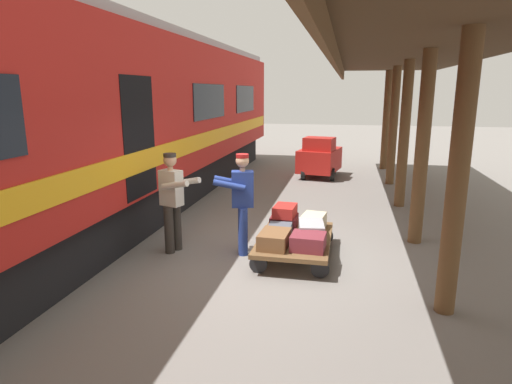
{
  "coord_description": "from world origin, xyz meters",
  "views": [
    {
      "loc": [
        -1.14,
        6.7,
        2.7
      ],
      "look_at": [
        0.23,
        0.16,
        1.15
      ],
      "focal_mm": 30.58,
      "sensor_mm": 36.0,
      "label": 1
    }
  ],
  "objects_px": {
    "suitcase_burgundy_valise": "(308,242)",
    "porter_in_overalls": "(241,200)",
    "suitcase_red_plastic": "(285,211)",
    "suitcase_brown_leather": "(274,239)",
    "suitcase_cream_canvas": "(314,221)",
    "suitcase_slate_roller": "(280,231)",
    "porter_by_door": "(173,199)",
    "train_car": "(59,129)",
    "suitcase_maroon_trunk": "(284,221)",
    "baggage_tug": "(319,158)",
    "suitcase_gray_aluminum": "(311,230)",
    "luggage_cart": "(295,240)"
  },
  "relations": [
    {
      "from": "train_car",
      "to": "baggage_tug",
      "type": "distance_m",
      "value": 8.37
    },
    {
      "from": "porter_by_door",
      "to": "train_car",
      "type": "bearing_deg",
      "value": -0.92
    },
    {
      "from": "suitcase_gray_aluminum",
      "to": "suitcase_maroon_trunk",
      "type": "relative_size",
      "value": 1.23
    },
    {
      "from": "suitcase_brown_leather",
      "to": "suitcase_cream_canvas",
      "type": "relative_size",
      "value": 1.28
    },
    {
      "from": "suitcase_red_plastic",
      "to": "porter_in_overalls",
      "type": "height_order",
      "value": "porter_in_overalls"
    },
    {
      "from": "train_car",
      "to": "suitcase_maroon_trunk",
      "type": "xyz_separation_m",
      "value": [
        -3.85,
        -0.67,
        -1.61
      ]
    },
    {
      "from": "porter_in_overalls",
      "to": "porter_by_door",
      "type": "xyz_separation_m",
      "value": [
        1.15,
        0.17,
        0.0
      ]
    },
    {
      "from": "luggage_cart",
      "to": "suitcase_slate_roller",
      "type": "height_order",
      "value": "suitcase_slate_roller"
    },
    {
      "from": "suitcase_red_plastic",
      "to": "suitcase_brown_leather",
      "type": "bearing_deg",
      "value": 89.26
    },
    {
      "from": "suitcase_cream_canvas",
      "to": "baggage_tug",
      "type": "relative_size",
      "value": 0.25
    },
    {
      "from": "suitcase_cream_canvas",
      "to": "baggage_tug",
      "type": "distance_m",
      "value": 6.54
    },
    {
      "from": "train_car",
      "to": "suitcase_maroon_trunk",
      "type": "distance_m",
      "value": 4.23
    },
    {
      "from": "suitcase_red_plastic",
      "to": "porter_by_door",
      "type": "bearing_deg",
      "value": 20.41
    },
    {
      "from": "luggage_cart",
      "to": "baggage_tug",
      "type": "bearing_deg",
      "value": -89.39
    },
    {
      "from": "suitcase_gray_aluminum",
      "to": "porter_by_door",
      "type": "bearing_deg",
      "value": 4.22
    },
    {
      "from": "suitcase_cream_canvas",
      "to": "suitcase_gray_aluminum",
      "type": "xyz_separation_m",
      "value": [
        0.0,
        0.53,
        0.0
      ]
    },
    {
      "from": "luggage_cart",
      "to": "suitcase_burgundy_valise",
      "type": "bearing_deg",
      "value": 116.21
    },
    {
      "from": "baggage_tug",
      "to": "suitcase_gray_aluminum",
      "type": "bearing_deg",
      "value": 92.73
    },
    {
      "from": "train_car",
      "to": "porter_in_overalls",
      "type": "height_order",
      "value": "train_car"
    },
    {
      "from": "suitcase_burgundy_valise",
      "to": "suitcase_red_plastic",
      "type": "xyz_separation_m",
      "value": [
        0.51,
        -1.03,
        0.18
      ]
    },
    {
      "from": "suitcase_slate_roller",
      "to": "porter_by_door",
      "type": "xyz_separation_m",
      "value": [
        1.8,
        0.17,
        0.49
      ]
    },
    {
      "from": "suitcase_burgundy_valise",
      "to": "luggage_cart",
      "type": "bearing_deg",
      "value": -63.79
    },
    {
      "from": "suitcase_burgundy_valise",
      "to": "porter_in_overalls",
      "type": "xyz_separation_m",
      "value": [
        1.17,
        -0.53,
        0.46
      ]
    },
    {
      "from": "suitcase_brown_leather",
      "to": "suitcase_red_plastic",
      "type": "xyz_separation_m",
      "value": [
        -0.01,
        -1.03,
        0.18
      ]
    },
    {
      "from": "suitcase_gray_aluminum",
      "to": "suitcase_maroon_trunk",
      "type": "height_order",
      "value": "suitcase_gray_aluminum"
    },
    {
      "from": "suitcase_maroon_trunk",
      "to": "porter_by_door",
      "type": "bearing_deg",
      "value": 21.27
    },
    {
      "from": "suitcase_burgundy_valise",
      "to": "baggage_tug",
      "type": "height_order",
      "value": "baggage_tug"
    },
    {
      "from": "suitcase_brown_leather",
      "to": "suitcase_maroon_trunk",
      "type": "relative_size",
      "value": 1.19
    },
    {
      "from": "suitcase_cream_canvas",
      "to": "porter_by_door",
      "type": "xyz_separation_m",
      "value": [
        2.32,
        0.7,
        0.45
      ]
    },
    {
      "from": "suitcase_cream_canvas",
      "to": "suitcase_red_plastic",
      "type": "xyz_separation_m",
      "value": [
        0.51,
        0.03,
        0.17
      ]
    },
    {
      "from": "suitcase_slate_roller",
      "to": "suitcase_gray_aluminum",
      "type": "bearing_deg",
      "value": 180.0
    },
    {
      "from": "suitcase_gray_aluminum",
      "to": "baggage_tug",
      "type": "distance_m",
      "value": 7.06
    },
    {
      "from": "train_car",
      "to": "suitcase_red_plastic",
      "type": "relative_size",
      "value": 42.87
    },
    {
      "from": "train_car",
      "to": "baggage_tug",
      "type": "bearing_deg",
      "value": -119.3
    },
    {
      "from": "suitcase_red_plastic",
      "to": "suitcase_slate_roller",
      "type": "bearing_deg",
      "value": 88.48
    },
    {
      "from": "suitcase_slate_roller",
      "to": "porter_in_overalls",
      "type": "xyz_separation_m",
      "value": [
        0.65,
        0.0,
        0.49
      ]
    },
    {
      "from": "suitcase_burgundy_valise",
      "to": "suitcase_cream_canvas",
      "type": "bearing_deg",
      "value": -90.0
    },
    {
      "from": "suitcase_slate_roller",
      "to": "porter_in_overalls",
      "type": "bearing_deg",
      "value": 0.25
    },
    {
      "from": "suitcase_slate_roller",
      "to": "suitcase_red_plastic",
      "type": "distance_m",
      "value": 0.54
    },
    {
      "from": "suitcase_maroon_trunk",
      "to": "baggage_tug",
      "type": "height_order",
      "value": "baggage_tug"
    },
    {
      "from": "porter_in_overalls",
      "to": "baggage_tug",
      "type": "relative_size",
      "value": 0.91
    },
    {
      "from": "train_car",
      "to": "suitcase_cream_canvas",
      "type": "xyz_separation_m",
      "value": [
        -4.37,
        -0.67,
        -1.59
      ]
    },
    {
      "from": "porter_in_overalls",
      "to": "porter_by_door",
      "type": "bearing_deg",
      "value": 8.33
    },
    {
      "from": "suitcase_cream_canvas",
      "to": "suitcase_burgundy_valise",
      "type": "relative_size",
      "value": 0.92
    },
    {
      "from": "suitcase_burgundy_valise",
      "to": "suitcase_brown_leather",
      "type": "bearing_deg",
      "value": 0.0
    },
    {
      "from": "suitcase_slate_roller",
      "to": "baggage_tug",
      "type": "height_order",
      "value": "baggage_tug"
    },
    {
      "from": "luggage_cart",
      "to": "suitcase_burgundy_valise",
      "type": "relative_size",
      "value": 3.8
    },
    {
      "from": "suitcase_brown_leather",
      "to": "suitcase_red_plastic",
      "type": "relative_size",
      "value": 1.17
    },
    {
      "from": "suitcase_burgundy_valise",
      "to": "porter_in_overalls",
      "type": "bearing_deg",
      "value": -24.23
    },
    {
      "from": "suitcase_gray_aluminum",
      "to": "baggage_tug",
      "type": "relative_size",
      "value": 0.33
    }
  ]
}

